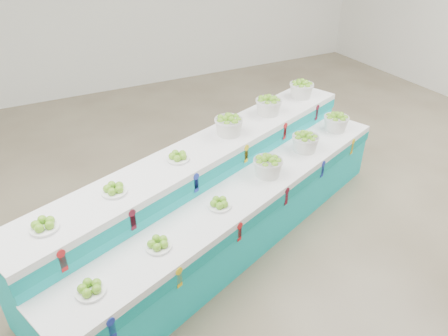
{
  "coord_description": "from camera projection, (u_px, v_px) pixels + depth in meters",
  "views": [
    {
      "loc": [
        -2.46,
        -3.26,
        3.17
      ],
      "look_at": [
        -0.77,
        0.03,
        0.87
      ],
      "focal_mm": 33.83,
      "sensor_mm": 36.0,
      "label": 1
    }
  ],
  "objects": [
    {
      "name": "basket_upper_left",
      "position": [
        229.0,
        125.0,
        4.62
      ],
      "size": [
        0.41,
        0.41,
        0.23
      ],
      "primitive_type": null,
      "rotation": [
        0.0,
        0.0,
        0.36
      ],
      "color": "silver",
      "rests_on": "display_stand"
    },
    {
      "name": "plate_upper_left",
      "position": [
        43.0,
        224.0,
        3.28
      ],
      "size": [
        0.3,
        0.3,
        0.1
      ],
      "primitive_type": "cylinder",
      "rotation": [
        0.0,
        0.0,
        0.36
      ],
      "color": "white",
      "rests_on": "display_stand"
    },
    {
      "name": "basket_upper_right",
      "position": [
        301.0,
        89.0,
        5.54
      ],
      "size": [
        0.41,
        0.41,
        0.23
      ],
      "primitive_type": null,
      "rotation": [
        0.0,
        0.0,
        0.36
      ],
      "color": "silver",
      "rests_on": "display_stand"
    },
    {
      "name": "plate_upper_right",
      "position": [
        178.0,
        156.0,
        4.18
      ],
      "size": [
        0.3,
        0.3,
        0.1
      ],
      "primitive_type": "cylinder",
      "rotation": [
        0.0,
        0.0,
        0.36
      ],
      "color": "white",
      "rests_on": "display_stand"
    },
    {
      "name": "plate_upper_mid",
      "position": [
        114.0,
        188.0,
        3.7
      ],
      "size": [
        0.3,
        0.3,
        0.1
      ],
      "primitive_type": "cylinder",
      "rotation": [
        0.0,
        0.0,
        0.36
      ],
      "color": "white",
      "rests_on": "display_stand"
    },
    {
      "name": "basket_upper_mid",
      "position": [
        268.0,
        105.0,
        5.08
      ],
      "size": [
        0.41,
        0.41,
        0.23
      ],
      "primitive_type": null,
      "rotation": [
        0.0,
        0.0,
        0.36
      ],
      "color": "silver",
      "rests_on": "display_stand"
    },
    {
      "name": "basket_lower_right",
      "position": [
        336.0,
        122.0,
        5.38
      ],
      "size": [
        0.41,
        0.41,
        0.23
      ],
      "primitive_type": null,
      "rotation": [
        0.0,
        0.0,
        0.36
      ],
      "color": "silver",
      "rests_on": "display_stand"
    },
    {
      "name": "display_stand",
      "position": [
        224.0,
        196.0,
        4.55
      ],
      "size": [
        4.6,
        2.67,
        1.02
      ],
      "primitive_type": null,
      "rotation": [
        0.0,
        0.0,
        0.36
      ],
      "color": "#15C0C3",
      "rests_on": "ground"
    },
    {
      "name": "plate_lower_mid",
      "position": [
        158.0,
        243.0,
        3.54
      ],
      "size": [
        0.3,
        0.3,
        0.1
      ],
      "primitive_type": "cylinder",
      "rotation": [
        0.0,
        0.0,
        0.36
      ],
      "color": "white",
      "rests_on": "display_stand"
    },
    {
      "name": "basket_lower_left",
      "position": [
        268.0,
        166.0,
        4.47
      ],
      "size": [
        0.41,
        0.41,
        0.23
      ],
      "primitive_type": null,
      "rotation": [
        0.0,
        0.0,
        0.36
      ],
      "color": "silver",
      "rests_on": "display_stand"
    },
    {
      "name": "plate_lower_left",
      "position": [
        90.0,
        288.0,
        3.12
      ],
      "size": [
        0.3,
        0.3,
        0.1
      ],
      "primitive_type": "cylinder",
      "rotation": [
        0.0,
        0.0,
        0.36
      ],
      "color": "white",
      "rests_on": "display_stand"
    },
    {
      "name": "ground",
      "position": [
        282.0,
        215.0,
        5.09
      ],
      "size": [
        10.0,
        10.0,
        0.0
      ],
      "primitive_type": "plane",
      "color": "brown",
      "rests_on": "ground"
    },
    {
      "name": "plate_lower_right",
      "position": [
        219.0,
        203.0,
        4.02
      ],
      "size": [
        0.3,
        0.3,
        0.1
      ],
      "primitive_type": "cylinder",
      "rotation": [
        0.0,
        0.0,
        0.36
      ],
      "color": "white",
      "rests_on": "display_stand"
    },
    {
      "name": "basket_lower_mid",
      "position": [
        305.0,
        142.0,
        4.92
      ],
      "size": [
        0.41,
        0.41,
        0.23
      ],
      "primitive_type": null,
      "rotation": [
        0.0,
        0.0,
        0.36
      ],
      "color": "silver",
      "rests_on": "display_stand"
    }
  ]
}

